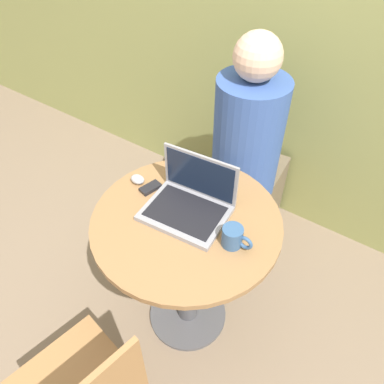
# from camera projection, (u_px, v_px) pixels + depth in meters

# --- Properties ---
(ground_plane) EXTENTS (12.00, 12.00, 0.00)m
(ground_plane) POSITION_uv_depth(u_px,v_px,m) (188.00, 314.00, 1.96)
(ground_plane) COLOR #7F6B56
(round_table) EXTENTS (0.74, 0.74, 0.75)m
(round_table) POSITION_uv_depth(u_px,v_px,m) (187.00, 252.00, 1.59)
(round_table) COLOR #4C4C51
(round_table) RESTS_ON ground_plane
(laptop) EXTENTS (0.34, 0.27, 0.21)m
(laptop) POSITION_uv_depth(u_px,v_px,m) (190.00, 202.00, 1.45)
(laptop) COLOR gray
(laptop) RESTS_ON round_table
(cell_phone) EXTENTS (0.07, 0.10, 0.02)m
(cell_phone) POSITION_uv_depth(u_px,v_px,m) (150.00, 188.00, 1.56)
(cell_phone) COLOR black
(cell_phone) RESTS_ON round_table
(computer_mouse) EXTENTS (0.06, 0.05, 0.04)m
(computer_mouse) POSITION_uv_depth(u_px,v_px,m) (138.00, 179.00, 1.58)
(computer_mouse) COLOR #B2B2B7
(computer_mouse) RESTS_ON round_table
(coffee_cup) EXTENTS (0.12, 0.08, 0.08)m
(coffee_cup) POSITION_uv_depth(u_px,v_px,m) (233.00, 237.00, 1.33)
(coffee_cup) COLOR #335684
(coffee_cup) RESTS_ON round_table
(person_seated) EXTENTS (0.36, 0.53, 1.27)m
(person_seated) POSITION_uv_depth(u_px,v_px,m) (247.00, 167.00, 1.99)
(person_seated) COLOR brown
(person_seated) RESTS_ON ground_plane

